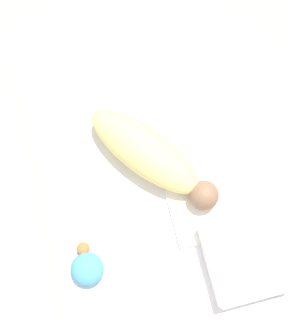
% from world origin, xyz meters
% --- Properties ---
extents(ground_plane, '(12.00, 12.00, 0.00)m').
position_xyz_m(ground_plane, '(0.00, 0.00, 0.00)').
color(ground_plane, '#B2A893').
extents(bed_mattress, '(1.42, 0.81, 0.17)m').
position_xyz_m(bed_mattress, '(0.00, 0.00, 0.08)').
color(bed_mattress, white).
rests_on(bed_mattress, ground_plane).
extents(burp_cloth, '(0.23, 0.17, 0.02)m').
position_xyz_m(burp_cloth, '(-0.15, -0.16, 0.18)').
color(burp_cloth, white).
rests_on(burp_cloth, bed_mattress).
extents(swaddled_baby, '(0.53, 0.46, 0.15)m').
position_xyz_m(swaddled_baby, '(0.10, -0.05, 0.24)').
color(swaddled_baby, '#EFDB7F').
rests_on(swaddled_baby, bed_mattress).
extents(pillow, '(0.29, 0.28, 0.10)m').
position_xyz_m(pillow, '(-0.36, -0.29, 0.22)').
color(pillow, white).
rests_on(pillow, bed_mattress).
extents(turtle_plush, '(0.16, 0.12, 0.08)m').
position_xyz_m(turtle_plush, '(-0.25, 0.28, 0.20)').
color(turtle_plush, '#4C99C6').
rests_on(turtle_plush, bed_mattress).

